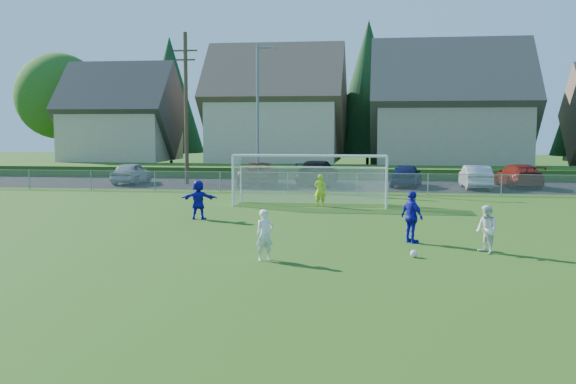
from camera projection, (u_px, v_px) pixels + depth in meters
name	position (u px, v px, depth m)	size (l,w,h in m)	color
ground	(244.00, 277.00, 17.09)	(160.00, 160.00, 0.00)	#193D0C
asphalt_lot	(329.00, 185.00, 44.19)	(60.00, 60.00, 0.00)	black
grass_embankment	(337.00, 172.00, 51.55)	(70.00, 6.00, 0.80)	#1E420F
soccer_ball	(414.00, 254.00, 19.61)	(0.22, 0.22, 0.22)	white
player_white_a	(265.00, 235.00, 19.14)	(0.53, 0.35, 1.46)	white
player_white_b	(487.00, 229.00, 20.20)	(0.71, 0.55, 1.46)	white
player_blue_a	(412.00, 217.00, 22.03)	(1.00, 0.42, 1.71)	#1712AB
player_blue_b	(198.00, 199.00, 27.74)	(1.51, 0.48, 1.63)	#1712AB
goalkeeper	(320.00, 190.00, 32.22)	(0.56, 0.37, 1.55)	#BDEB1B
car_a	(131.00, 173.00, 45.03)	(1.71, 4.24, 1.44)	#A6A7AE
car_c	(258.00, 174.00, 43.96)	(2.47, 5.37, 1.49)	#59150A
car_d	(318.00, 173.00, 44.31)	(2.25, 5.55, 1.61)	black
car_e	(406.00, 175.00, 42.89)	(1.75, 4.36, 1.49)	#131C44
car_f	(475.00, 177.00, 41.58)	(1.52, 4.35, 1.43)	silver
car_g	(518.00, 176.00, 42.57)	(2.04, 5.03, 1.46)	maroon
soccer_goal	(311.00, 172.00, 32.75)	(7.42, 1.90, 2.50)	white
chainlink_fence	(322.00, 182.00, 38.71)	(52.06, 0.06, 1.20)	gray
streetlight	(258.00, 111.00, 42.87)	(1.38, 0.18, 9.00)	slate
utility_pole	(186.00, 107.00, 44.53)	(1.60, 0.26, 10.00)	#473321
houses_row	(366.00, 86.00, 57.96)	(53.90, 11.45, 13.27)	tan
tree_row	(358.00, 94.00, 64.32)	(65.98, 12.36, 13.80)	#382616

